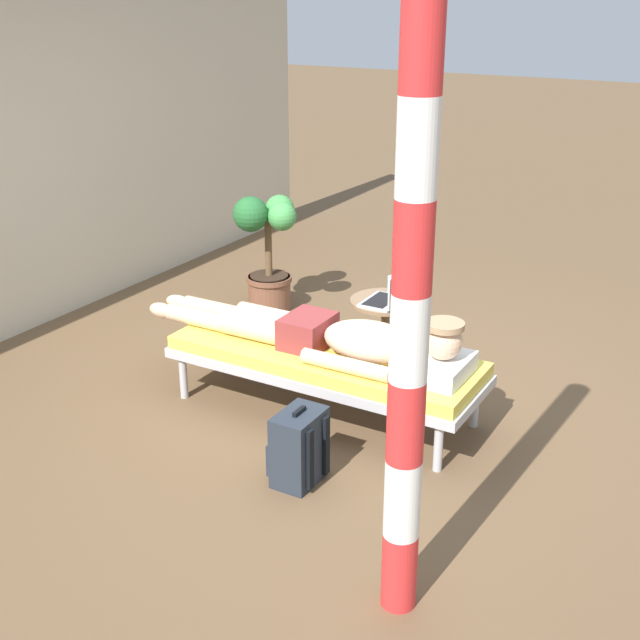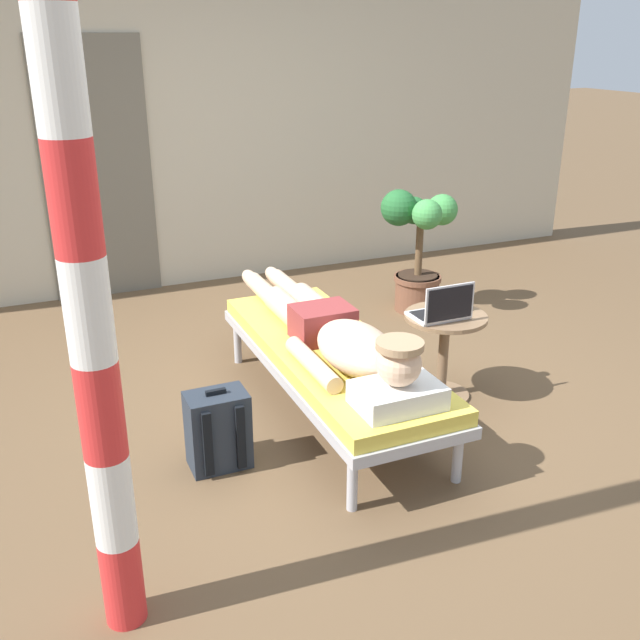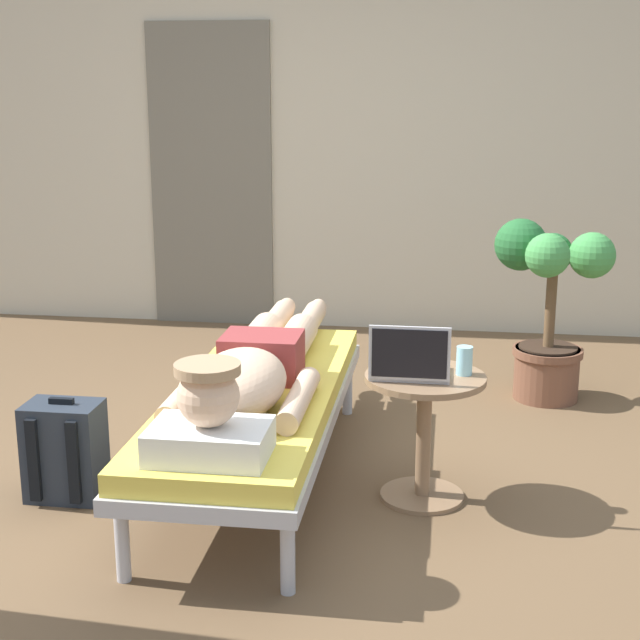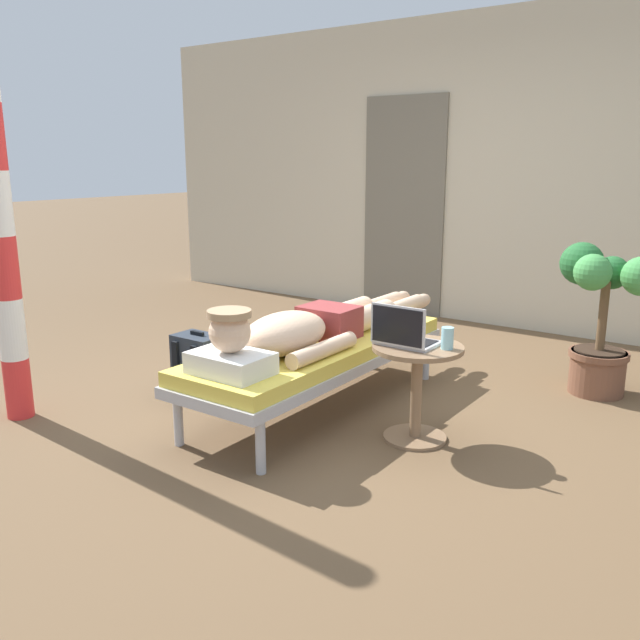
{
  "view_description": "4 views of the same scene",
  "coord_description": "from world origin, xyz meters",
  "px_view_note": "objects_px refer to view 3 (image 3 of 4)",
  "views": [
    {
      "loc": [
        -4.12,
        -2.26,
        2.46
      ],
      "look_at": [
        -0.09,
        0.05,
        0.59
      ],
      "focal_mm": 46.93,
      "sensor_mm": 36.0,
      "label": 1
    },
    {
      "loc": [
        -1.63,
        -3.33,
        2.04
      ],
      "look_at": [
        -0.12,
        0.17,
        0.51
      ],
      "focal_mm": 40.41,
      "sensor_mm": 36.0,
      "label": 2
    },
    {
      "loc": [
        0.65,
        -3.55,
        1.63
      ],
      "look_at": [
        0.1,
        0.27,
        0.64
      ],
      "focal_mm": 51.75,
      "sensor_mm": 36.0,
      "label": 3
    },
    {
      "loc": [
        2.1,
        -3.11,
        1.48
      ],
      "look_at": [
        -0.13,
        0.03,
        0.54
      ],
      "focal_mm": 37.59,
      "sensor_mm": 36.0,
      "label": 4
    }
  ],
  "objects_px": {
    "person_reclining": "(252,369)",
    "side_table": "(424,415)",
    "drink_glass": "(464,361)",
    "backpack": "(66,451)",
    "laptop": "(410,364)",
    "potted_plant": "(548,301)",
    "lounge_chair": "(257,403)"
  },
  "relations": [
    {
      "from": "laptop",
      "to": "potted_plant",
      "type": "xyz_separation_m",
      "value": [
        0.66,
        1.38,
        -0.05
      ]
    },
    {
      "from": "backpack",
      "to": "side_table",
      "type": "bearing_deg",
      "value": 7.56
    },
    {
      "from": "person_reclining",
      "to": "drink_glass",
      "type": "bearing_deg",
      "value": 2.69
    },
    {
      "from": "laptop",
      "to": "drink_glass",
      "type": "xyz_separation_m",
      "value": [
        0.21,
        0.08,
        -0.0
      ]
    },
    {
      "from": "person_reclining",
      "to": "laptop",
      "type": "bearing_deg",
      "value": -3.76
    },
    {
      "from": "drink_glass",
      "to": "potted_plant",
      "type": "bearing_deg",
      "value": 71.01
    },
    {
      "from": "person_reclining",
      "to": "lounge_chair",
      "type": "bearing_deg",
      "value": 90.0
    },
    {
      "from": "side_table",
      "to": "person_reclining",
      "type": "bearing_deg",
      "value": -179.22
    },
    {
      "from": "laptop",
      "to": "potted_plant",
      "type": "relative_size",
      "value": 0.32
    },
    {
      "from": "laptop",
      "to": "person_reclining",
      "type": "bearing_deg",
      "value": 176.24
    },
    {
      "from": "drink_glass",
      "to": "person_reclining",
      "type": "bearing_deg",
      "value": -177.31
    },
    {
      "from": "lounge_chair",
      "to": "drink_glass",
      "type": "distance_m",
      "value": 0.88
    },
    {
      "from": "person_reclining",
      "to": "backpack",
      "type": "distance_m",
      "value": 0.82
    },
    {
      "from": "drink_glass",
      "to": "backpack",
      "type": "height_order",
      "value": "drink_glass"
    },
    {
      "from": "person_reclining",
      "to": "side_table",
      "type": "distance_m",
      "value": 0.71
    },
    {
      "from": "side_table",
      "to": "drink_glass",
      "type": "distance_m",
      "value": 0.27
    },
    {
      "from": "lounge_chair",
      "to": "person_reclining",
      "type": "distance_m",
      "value": 0.19
    },
    {
      "from": "person_reclining",
      "to": "potted_plant",
      "type": "bearing_deg",
      "value": 46.03
    },
    {
      "from": "drink_glass",
      "to": "backpack",
      "type": "xyz_separation_m",
      "value": [
        -1.58,
        -0.22,
        -0.38
      ]
    },
    {
      "from": "laptop",
      "to": "potted_plant",
      "type": "distance_m",
      "value": 1.53
    },
    {
      "from": "lounge_chair",
      "to": "backpack",
      "type": "xyz_separation_m",
      "value": [
        -0.74,
        -0.27,
        -0.15
      ]
    },
    {
      "from": "side_table",
      "to": "potted_plant",
      "type": "relative_size",
      "value": 0.55
    },
    {
      "from": "lounge_chair",
      "to": "person_reclining",
      "type": "bearing_deg",
      "value": -90.0
    },
    {
      "from": "potted_plant",
      "to": "backpack",
      "type": "bearing_deg",
      "value": -143.15
    },
    {
      "from": "side_table",
      "to": "potted_plant",
      "type": "distance_m",
      "value": 1.47
    },
    {
      "from": "side_table",
      "to": "backpack",
      "type": "height_order",
      "value": "side_table"
    },
    {
      "from": "person_reclining",
      "to": "side_table",
      "type": "bearing_deg",
      "value": 0.78
    },
    {
      "from": "backpack",
      "to": "potted_plant",
      "type": "bearing_deg",
      "value": 36.85
    },
    {
      "from": "person_reclining",
      "to": "laptop",
      "type": "relative_size",
      "value": 7.0
    },
    {
      "from": "drink_glass",
      "to": "potted_plant",
      "type": "xyz_separation_m",
      "value": [
        0.45,
        1.3,
        -0.05
      ]
    },
    {
      "from": "person_reclining",
      "to": "potted_plant",
      "type": "xyz_separation_m",
      "value": [
        1.29,
        1.34,
        0.01
      ]
    },
    {
      "from": "laptop",
      "to": "drink_glass",
      "type": "bearing_deg",
      "value": 21.2
    }
  ]
}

